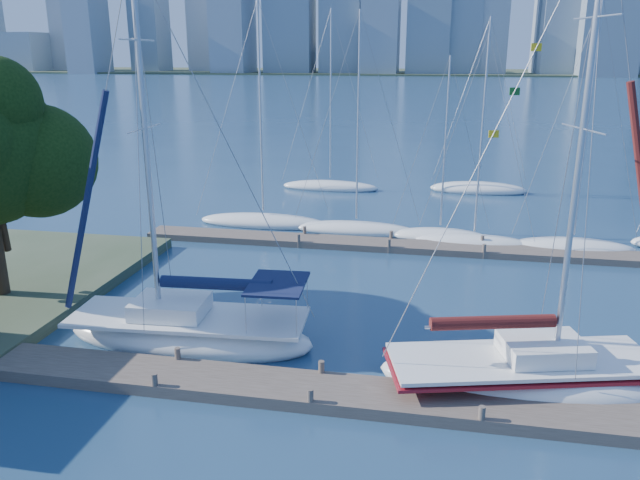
# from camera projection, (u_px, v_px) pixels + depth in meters

# --- Properties ---
(ground) EXTENTS (700.00, 700.00, 0.00)m
(ground) POSITION_uv_depth(u_px,v_px,m) (316.00, 397.00, 19.67)
(ground) COLOR navy
(ground) RESTS_ON ground
(near_dock) EXTENTS (26.00, 2.00, 0.40)m
(near_dock) POSITION_uv_depth(u_px,v_px,m) (316.00, 392.00, 19.62)
(near_dock) COLOR #4C4138
(near_dock) RESTS_ON ground
(far_dock) EXTENTS (30.00, 1.80, 0.36)m
(far_dock) POSITION_uv_depth(u_px,v_px,m) (408.00, 246.00, 34.30)
(far_dock) COLOR #4C4138
(far_dock) RESTS_ON ground
(far_shore) EXTENTS (800.00, 100.00, 1.50)m
(far_shore) POSITION_uv_depth(u_px,v_px,m) (437.00, 73.00, 320.46)
(far_shore) COLOR #38472D
(far_shore) RESTS_ON ground
(sailboat_navy) EXTENTS (9.58, 3.63, 14.23)m
(sailboat_navy) POSITION_uv_depth(u_px,v_px,m) (188.00, 317.00, 23.06)
(sailboat_navy) COLOR white
(sailboat_navy) RESTS_ON ground
(sailboat_maroon) EXTENTS (9.54, 5.18, 14.92)m
(sailboat_maroon) POSITION_uv_depth(u_px,v_px,m) (524.00, 356.00, 19.93)
(sailboat_maroon) COLOR white
(sailboat_maroon) RESTS_ON ground
(bg_boat_0) EXTENTS (8.43, 4.96, 13.71)m
(bg_boat_0) POSITION_uv_depth(u_px,v_px,m) (264.00, 221.00, 39.10)
(bg_boat_0) COLOR white
(bg_boat_0) RESTS_ON ground
(bg_boat_1) EXTENTS (7.55, 2.25, 12.99)m
(bg_boat_1) POSITION_uv_depth(u_px,v_px,m) (356.00, 229.00, 37.54)
(bg_boat_1) COLOR white
(bg_boat_1) RESTS_ON ground
(bg_boat_2) EXTENTS (5.59, 2.18, 10.56)m
(bg_boat_2) POSITION_uv_depth(u_px,v_px,m) (440.00, 235.00, 36.20)
(bg_boat_2) COLOR white
(bg_boat_2) RESTS_ON ground
(bg_boat_3) EXTENTS (6.80, 4.03, 11.68)m
(bg_boat_3) POSITION_uv_depth(u_px,v_px,m) (474.00, 242.00, 34.90)
(bg_boat_3) COLOR white
(bg_boat_3) RESTS_ON ground
(bg_boat_4) EXTENTS (6.70, 2.61, 13.41)m
(bg_boat_4) POSITION_uv_depth(u_px,v_px,m) (572.00, 246.00, 34.00)
(bg_boat_4) COLOR white
(bg_boat_4) RESTS_ON ground
(bg_boat_6) EXTENTS (7.88, 4.35, 13.84)m
(bg_boat_6) POSITION_uv_depth(u_px,v_px,m) (330.00, 186.00, 49.33)
(bg_boat_6) COLOR white
(bg_boat_6) RESTS_ON ground
(bg_boat_7) EXTENTS (7.67, 3.94, 13.26)m
(bg_boat_7) POSITION_uv_depth(u_px,v_px,m) (478.00, 188.00, 48.35)
(bg_boat_7) COLOR white
(bg_boat_7) RESTS_ON ground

